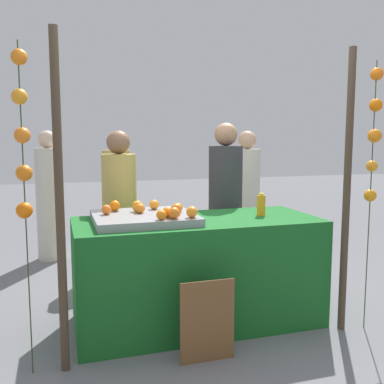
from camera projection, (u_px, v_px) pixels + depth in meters
name	position (u px, v px, depth m)	size (l,w,h in m)	color
ground_plane	(197.00, 322.00, 3.60)	(24.00, 24.00, 0.00)	slate
stall_counter	(197.00, 271.00, 3.55)	(1.94, 0.83, 0.86)	#196023
orange_tray	(144.00, 218.00, 3.38)	(0.77, 0.68, 0.06)	gray
orange_0	(174.00, 213.00, 3.17)	(0.09, 0.09, 0.09)	orange
orange_1	(192.00, 212.00, 3.22)	(0.08, 0.08, 0.08)	orange
orange_2	(140.00, 208.00, 3.41)	(0.07, 0.07, 0.07)	orange
orange_3	(115.00, 206.00, 3.51)	(0.09, 0.09, 0.09)	orange
orange_4	(178.00, 208.00, 3.46)	(0.07, 0.07, 0.07)	orange
orange_5	(176.00, 209.00, 3.35)	(0.09, 0.09, 0.09)	orange
orange_6	(161.00, 215.00, 3.13)	(0.07, 0.07, 0.07)	orange
orange_7	(154.00, 205.00, 3.60)	(0.08, 0.08, 0.08)	orange
orange_8	(106.00, 210.00, 3.35)	(0.08, 0.08, 0.08)	orange
orange_9	(137.00, 206.00, 3.49)	(0.09, 0.09, 0.09)	orange
orange_10	(167.00, 212.00, 3.22)	(0.08, 0.08, 0.08)	orange
juice_bottle	(261.00, 205.00, 3.65)	(0.07, 0.07, 0.19)	orange
chalkboard_sign	(207.00, 322.00, 2.94)	(0.38, 0.03, 0.57)	brown
vendor_left	(120.00, 222.00, 4.03)	(0.31, 0.31, 1.57)	tan
vendor_right	(225.00, 213.00, 4.33)	(0.33, 0.33, 1.64)	#333338
crowd_person_0	(246.00, 202.00, 5.24)	(0.32, 0.32, 1.58)	beige
crowd_person_1	(50.00, 200.00, 5.40)	(0.32, 0.32, 1.59)	beige
crowd_person_2	(117.00, 205.00, 5.02)	(0.32, 0.32, 1.57)	tan
canopy_post_left	(60.00, 205.00, 2.73)	(0.06, 0.06, 2.16)	#473828
canopy_post_right	(347.00, 193.00, 3.35)	(0.06, 0.06, 2.16)	#473828
garland_strand_left	(22.00, 141.00, 2.64)	(0.11, 0.12, 2.07)	#2D4C23
garland_strand_right	(374.00, 136.00, 3.31)	(0.10, 0.12, 2.07)	#2D4C23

